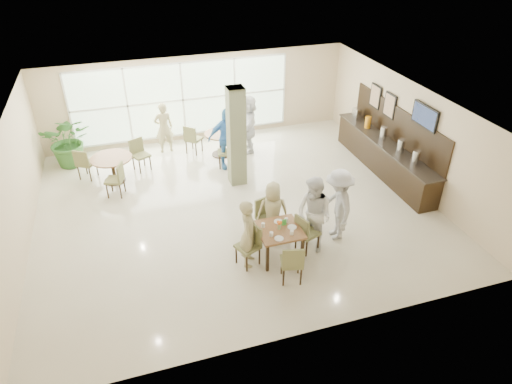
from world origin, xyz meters
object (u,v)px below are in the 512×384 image
object	(u,v)px
adult_a	(226,139)
adult_b	(248,124)
round_table_left	(112,163)
teen_far	(273,211)
adult_standing	(164,128)
round_table_right	(221,139)
teen_standing	(338,205)
main_table	(279,232)
teen_right	(314,215)
buffet_counter	(385,154)
teen_left	(249,233)
potted_plant	(69,140)

from	to	relation	value
adult_a	adult_b	xyz separation A→B (m)	(0.93, 0.87, -0.01)
round_table_left	teen_far	size ratio (longest dim) A/B	0.78
adult_b	adult_standing	xyz separation A→B (m)	(-2.55, 0.72, -0.10)
round_table_right	teen_far	bearing A→B (deg)	-88.47
adult_b	round_table_right	bearing A→B (deg)	-72.88
teen_standing	round_table_right	bearing A→B (deg)	-155.25
main_table	teen_far	bearing A→B (deg)	81.97
main_table	round_table_right	xyz separation A→B (m)	(-0.02, 5.26, -0.11)
teen_right	buffet_counter	bearing A→B (deg)	103.05
main_table	teen_standing	bearing A→B (deg)	10.53
round_table_left	teen_left	size ratio (longest dim) A/B	0.72
teen_left	adult_a	world-z (taller)	adult_a
main_table	teen_right	distance (m)	0.87
potted_plant	adult_a	size ratio (longest dim) A/B	0.86
adult_a	adult_b	size ratio (longest dim) A/B	1.01
round_table_left	teen_right	world-z (taller)	teen_right
potted_plant	teen_far	bearing A→B (deg)	-49.10
potted_plant	teen_right	bearing A→B (deg)	-48.10
potted_plant	adult_standing	size ratio (longest dim) A/B	0.98
buffet_counter	adult_b	xyz separation A→B (m)	(-3.42, 2.53, 0.37)
round_table_left	teen_standing	bearing A→B (deg)	-41.36
teen_right	teen_left	bearing A→B (deg)	-112.46
potted_plant	teen_right	world-z (taller)	teen_right
teen_left	adult_a	bearing A→B (deg)	14.95
teen_left	round_table_right	bearing A→B (deg)	16.07
round_table_left	teen_left	distance (m)	5.30
teen_left	main_table	bearing A→B (deg)	-65.75
adult_b	buffet_counter	bearing A→B (deg)	67.62
round_table_right	teen_right	xyz separation A→B (m)	(0.86, -5.20, 0.36)
main_table	teen_right	bearing A→B (deg)	3.85
buffet_counter	adult_b	bearing A→B (deg)	143.51
teen_standing	buffet_counter	bearing A→B (deg)	139.25
teen_left	adult_a	distance (m)	4.49
round_table_left	teen_far	world-z (taller)	teen_far
round_table_right	teen_right	size ratio (longest dim) A/B	0.55
teen_standing	adult_standing	distance (m)	6.57
teen_far	adult_standing	xyz separation A→B (m)	(-1.76, 5.33, 0.08)
adult_a	buffet_counter	bearing A→B (deg)	-18.99
teen_standing	teen_far	bearing A→B (deg)	-98.48
teen_standing	adult_a	xyz separation A→B (m)	(-1.58, 4.15, 0.04)
teen_far	teen_standing	xyz separation A→B (m)	(1.44, -0.41, 0.15)
teen_left	teen_far	world-z (taller)	teen_left
round_table_right	adult_b	world-z (taller)	adult_b
teen_standing	adult_standing	size ratio (longest dim) A/B	1.09
round_table_left	adult_a	world-z (taller)	adult_a
adult_b	teen_standing	bearing A→B (deg)	21.47
teen_left	adult_a	xyz separation A→B (m)	(0.66, 4.44, 0.13)
round_table_right	adult_standing	world-z (taller)	adult_standing
teen_right	round_table_right	bearing A→B (deg)	164.37
potted_plant	teen_right	distance (m)	7.98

